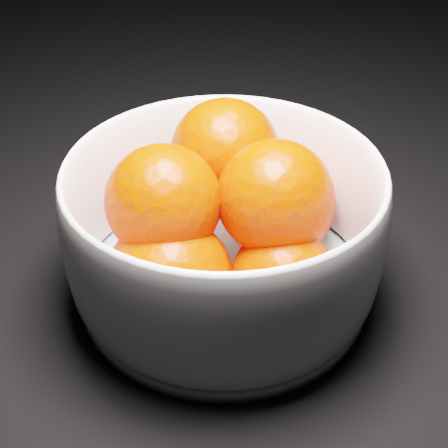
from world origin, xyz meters
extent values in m
cylinder|color=white|center=(-0.05, 0.23, 0.01)|extent=(0.24, 0.24, 0.01)
sphere|color=#E92900|center=(0.01, 0.26, 0.06)|extent=(0.09, 0.09, 0.09)
sphere|color=#E92900|center=(-0.08, 0.28, 0.06)|extent=(0.08, 0.08, 0.08)
sphere|color=#E92900|center=(-0.10, 0.19, 0.06)|extent=(0.09, 0.09, 0.09)
sphere|color=#E92900|center=(-0.02, 0.17, 0.06)|extent=(0.08, 0.08, 0.08)
sphere|color=#E92900|center=(-0.04, 0.27, 0.11)|extent=(0.09, 0.09, 0.09)
sphere|color=#E92900|center=(-0.10, 0.21, 0.11)|extent=(0.08, 0.08, 0.08)
sphere|color=#E92900|center=(-0.02, 0.20, 0.11)|extent=(0.09, 0.09, 0.09)
camera|label=1|loc=(-0.13, -0.16, 0.36)|focal=50.00mm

